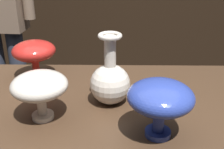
% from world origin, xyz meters
% --- Properties ---
extents(back_display_shelf, '(2.60, 0.40, 0.99)m').
position_xyz_m(back_display_shelf, '(0.00, 2.20, 0.49)').
color(back_display_shelf, black).
rests_on(back_display_shelf, ground_plane).
extents(vase_centerpiece, '(0.13, 0.13, 0.23)m').
position_xyz_m(vase_centerpiece, '(-0.02, -0.00, 0.88)').
color(vase_centerpiece, silver).
rests_on(vase_centerpiece, display_plinth).
extents(vase_tall_behind, '(0.17, 0.17, 0.16)m').
position_xyz_m(vase_tall_behind, '(0.11, -0.18, 0.91)').
color(vase_tall_behind, '#2D429E').
rests_on(vase_tall_behind, display_plinth).
extents(vase_left_accent, '(0.16, 0.16, 0.14)m').
position_xyz_m(vase_left_accent, '(-0.22, -0.10, 0.90)').
color(vase_left_accent, silver).
rests_on(vase_left_accent, display_plinth).
extents(vase_right_accent, '(0.16, 0.16, 0.15)m').
position_xyz_m(vase_right_accent, '(-0.31, 0.19, 0.90)').
color(vase_right_accent, red).
rests_on(vase_right_accent, display_plinth).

